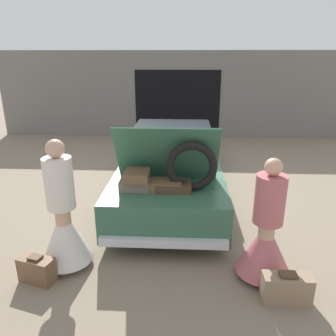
{
  "coord_description": "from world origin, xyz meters",
  "views": [
    {
      "loc": [
        0.26,
        -6.4,
        2.64
      ],
      "look_at": [
        0.0,
        -1.42,
        0.92
      ],
      "focal_mm": 35.0,
      "sensor_mm": 36.0,
      "label": 1
    }
  ],
  "objects_px": {
    "person_right": "(266,238)",
    "suitcase_beside_right_person": "(286,288)",
    "person_left": "(64,223)",
    "car": "(172,162)",
    "suitcase_beside_left_person": "(37,270)"
  },
  "relations": [
    {
      "from": "person_left",
      "to": "person_right",
      "type": "xyz_separation_m",
      "value": [
        2.53,
        -0.11,
        -0.06
      ]
    },
    {
      "from": "suitcase_beside_left_person",
      "to": "person_left",
      "type": "bearing_deg",
      "value": 55.41
    },
    {
      "from": "car",
      "to": "suitcase_beside_right_person",
      "type": "bearing_deg",
      "value": -66.69
    },
    {
      "from": "suitcase_beside_left_person",
      "to": "suitcase_beside_right_person",
      "type": "distance_m",
      "value": 2.95
    },
    {
      "from": "car",
      "to": "suitcase_beside_left_person",
      "type": "distance_m",
      "value": 3.49
    },
    {
      "from": "person_right",
      "to": "suitcase_beside_right_person",
      "type": "bearing_deg",
      "value": -172.14
    },
    {
      "from": "car",
      "to": "person_right",
      "type": "height_order",
      "value": "car"
    },
    {
      "from": "person_left",
      "to": "person_right",
      "type": "height_order",
      "value": "person_left"
    },
    {
      "from": "suitcase_beside_right_person",
      "to": "car",
      "type": "bearing_deg",
      "value": 113.31
    },
    {
      "from": "car",
      "to": "person_right",
      "type": "relative_size",
      "value": 3.38
    },
    {
      "from": "suitcase_beside_left_person",
      "to": "suitcase_beside_right_person",
      "type": "bearing_deg",
      "value": -3.78
    },
    {
      "from": "person_left",
      "to": "suitcase_beside_left_person",
      "type": "relative_size",
      "value": 3.59
    },
    {
      "from": "person_right",
      "to": "suitcase_beside_left_person",
      "type": "distance_m",
      "value": 2.82
    },
    {
      "from": "car",
      "to": "person_left",
      "type": "relative_size",
      "value": 3.07
    },
    {
      "from": "person_right",
      "to": "suitcase_beside_right_person",
      "type": "relative_size",
      "value": 2.88
    }
  ]
}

